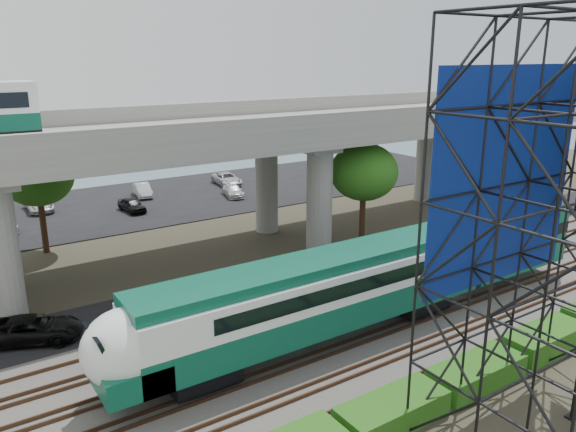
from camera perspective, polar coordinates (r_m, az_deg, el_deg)
ground at (r=25.72m, az=1.87°, el=-16.27°), size 140.00×140.00×0.00m
ballast_bed at (r=27.08m, az=-0.67°, el=-14.21°), size 90.00×12.00×0.20m
service_road at (r=33.77m, az=-8.65°, el=-8.09°), size 90.00×5.00×0.08m
parking_lot at (r=54.91m, az=-19.22°, el=0.67°), size 90.00×18.00×0.08m
harbor_water at (r=75.97m, az=-23.57°, el=4.28°), size 140.00×40.00×0.03m
rail_tracks at (r=26.99m, az=-0.67°, el=-13.88°), size 90.00×9.52×0.16m
commuter_train at (r=28.28m, az=7.02°, el=-6.67°), size 29.30×3.06×4.30m
overpass at (r=36.06m, az=-14.34°, el=6.72°), size 80.00×12.00×12.40m
scaffold_tower at (r=21.63m, az=27.22°, el=-2.64°), size 9.36×6.36×15.00m
hedge_strip at (r=23.24m, az=10.56°, el=-18.83°), size 34.60×1.80×1.20m
trees at (r=35.69m, az=-19.75°, el=1.84°), size 40.94×16.94×7.69m
suv at (r=30.90m, az=-24.49°, el=-10.42°), size 5.15×3.87×1.30m
parked_cars at (r=54.54m, az=-19.34°, el=1.28°), size 36.83×9.70×1.30m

